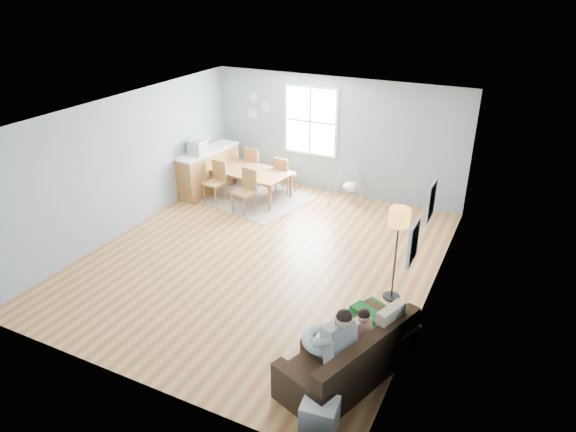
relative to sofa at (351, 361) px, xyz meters
The scene contains 22 objects.
room 3.97m from the sofa, 138.45° to the left, with size 8.40×9.40×3.90m.
window 6.62m from the sofa, 118.64° to the left, with size 1.32×0.08×1.62m.
pictures 2.01m from the sofa, 68.38° to the left, with size 0.05×1.34×0.74m.
wall_plates 7.42m from the sofa, 128.38° to the left, with size 0.67×0.02×0.66m.
sofa is the anchor object (origin of this frame).
green_throw 0.68m from the sofa, 77.37° to the left, with size 0.89×0.74×0.04m, color #155C20.
beige_pillow 0.70m from the sofa, 49.06° to the left, with size 0.13×0.47×0.47m, color #B4A889.
father 0.49m from the sofa, 133.56° to the right, with size 0.93×0.69×1.25m.
nursing_pillow 0.51m from the sofa, 153.40° to the right, with size 0.51×0.51×0.14m, color silver.
infant 0.55m from the sofa, 157.58° to the right, with size 0.13×0.34×0.13m.
toddler 0.44m from the sofa, 92.24° to the left, with size 0.55×0.43×0.81m.
floor_lamp 2.25m from the sofa, 90.57° to the left, with size 0.32×0.32×1.58m.
storage_cube 0.98m from the sofa, 91.63° to the right, with size 0.44×0.40×0.44m.
rug 6.15m from the sofa, 131.93° to the left, with size 2.54×1.93×0.01m, color #9D998F.
dining_table 6.14m from the sofa, 131.93° to the left, with size 1.81×1.01×0.64m, color brown.
chair_sw 6.21m from the sofa, 139.14° to the left, with size 0.48×0.48×0.92m.
chair_se 5.42m from the sofa, 134.56° to the left, with size 0.51×0.51×0.95m.
chair_nw 6.88m from the sofa, 129.82° to the left, with size 0.49×0.49×0.95m.
chair_ne 6.18m from the sofa, 124.65° to the left, with size 0.46×0.46×0.90m.
counter 6.87m from the sofa, 139.26° to the left, with size 0.70×1.84×1.00m.
monitor 6.72m from the sofa, 141.59° to the left, with size 0.34×0.33×0.32m.
baby_swing 5.66m from the sofa, 110.01° to the left, with size 0.92×0.94×0.85m.
Camera 1 is at (4.03, -7.16, 4.77)m, focal length 32.00 mm.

